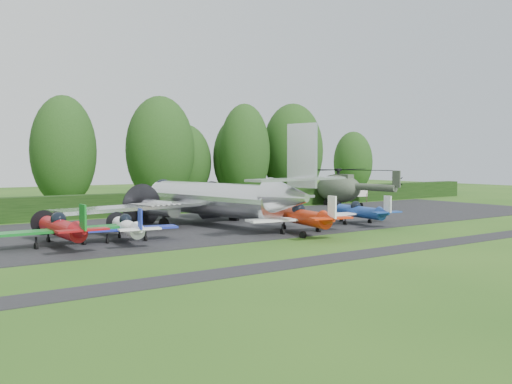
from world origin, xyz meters
TOP-DOWN VIEW (x-y plane):
  - ground at (0.00, 0.00)m, footprint 160.00×160.00m
  - apron at (0.00, 10.00)m, footprint 70.00×18.00m
  - taxiway_verge at (0.00, -6.00)m, footprint 70.00×2.00m
  - hedgerow at (0.00, 21.00)m, footprint 90.00×1.60m
  - transport_plane at (-0.26, 9.26)m, footprint 23.80×18.25m
  - light_plane_red at (-12.72, 5.34)m, footprint 7.28×7.65m
  - light_plane_white at (-8.94, 4.94)m, footprint 6.26×6.59m
  - light_plane_orange at (2.34, 2.04)m, footprint 7.48×7.86m
  - light_plane_blue at (9.44, 3.70)m, footprint 6.45×6.78m
  - helicopter at (20.76, 17.97)m, footprint 12.45×14.57m
  - sign_board at (24.95, 19.45)m, footprint 2.87×0.11m
  - tree_0 at (23.61, 29.49)m, footprint 7.75×7.75m
  - tree_1 at (39.52, 34.67)m, footprint 5.86×5.86m
  - tree_2 at (10.24, 33.90)m, footprint 6.75×6.75m
  - tree_5 at (16.65, 31.22)m, footprint 6.60×6.60m
  - tree_6 at (5.94, 31.30)m, footprint 7.71×7.71m
  - tree_9 at (-4.05, 33.82)m, footprint 6.85×6.85m
  - tree_10 at (16.07, 29.31)m, footprint 6.13×6.13m
  - tree_11 at (18.31, 33.37)m, footprint 6.21×6.21m

SIDE VIEW (x-z plane):
  - ground at x=0.00m, z-range 0.00..0.00m
  - hedgerow at x=0.00m, z-range -1.00..1.00m
  - taxiway_verge at x=0.00m, z-range 0.00..0.00m
  - apron at x=0.00m, z-range 0.00..0.01m
  - light_plane_white at x=-8.94m, z-range -0.20..2.21m
  - light_plane_blue at x=9.44m, z-range -0.21..2.27m
  - sign_board at x=24.95m, z-range 0.28..1.90m
  - light_plane_red at x=-12.72m, z-range -0.23..2.56m
  - light_plane_orange at x=2.34m, z-range -0.24..2.63m
  - transport_plane at x=-0.26m, z-range -1.69..5.94m
  - helicopter at x=20.76m, z-range 0.15..4.16m
  - tree_1 at x=39.52m, z-range -0.01..9.17m
  - tree_2 at x=10.24m, z-range -0.01..9.30m
  - tree_11 at x=18.31m, z-range -0.01..9.36m
  - tree_5 at x=16.65m, z-range -0.01..10.33m
  - tree_10 at x=16.07m, z-range -0.02..11.65m
  - tree_9 at x=-4.05m, z-range -0.01..11.80m
  - tree_0 at x=23.61m, z-range -0.01..12.10m
  - tree_6 at x=5.94m, z-range -0.01..12.11m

